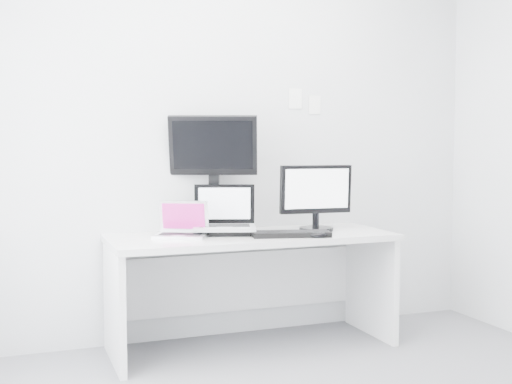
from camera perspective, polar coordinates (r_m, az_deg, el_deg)
back_wall at (r=4.44m, az=-1.93°, el=4.81°), size 3.60×0.00×3.60m
desk at (r=4.21m, az=-0.35°, el=-8.63°), size 1.80×0.70×0.73m
macbook at (r=4.01m, az=-6.61°, el=-2.32°), size 0.38×0.35×0.23m
speaker at (r=4.35m, az=-4.12°, el=-2.29°), size 0.10×0.10×0.16m
dell_laptop at (r=4.12m, az=-2.77°, el=-1.50°), size 0.46×0.41×0.32m
rear_monitor at (r=4.29m, az=-3.72°, el=1.76°), size 0.61×0.40×0.78m
samsung_monitor at (r=4.32m, az=5.29°, el=-0.41°), size 0.50×0.26×0.45m
keyboard at (r=4.05m, az=3.08°, el=-3.68°), size 0.51×0.28×0.03m
mouse at (r=4.01m, az=5.43°, el=-3.73°), size 0.13×0.11×0.04m
wall_note_0 at (r=4.61m, az=3.44°, el=8.14°), size 0.10×0.00×0.14m
wall_note_1 at (r=4.67m, az=5.14°, el=7.58°), size 0.09×0.00×0.13m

